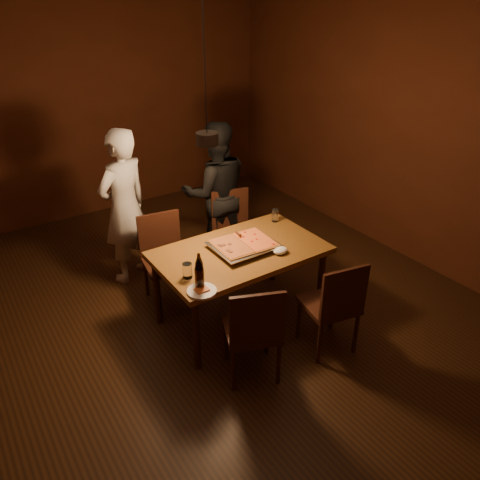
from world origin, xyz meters
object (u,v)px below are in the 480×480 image
diner_dark (216,193)px  chair_far_right (233,224)px  beer_bottle_a (199,273)px  diner_white (125,207)px  chair_near_right (335,300)px  beer_bottle_b (199,267)px  chair_near_left (254,325)px  dining_table (240,257)px  chair_far_left (163,250)px  pendant_lamp (207,138)px  pizza_tray (244,246)px  plate_slice (202,291)px

diner_dark → chair_far_right: bearing=110.5°
beer_bottle_a → diner_white: size_ratio=0.17×
chair_near_right → beer_bottle_b: (-0.94, 0.59, 0.34)m
chair_far_right → chair_near_left: (-0.82, -1.55, 0.00)m
dining_table → chair_far_left: chair_far_left is taller
chair_far_left → chair_far_right: bearing=-163.9°
diner_white → chair_far_right: bearing=135.4°
chair_far_left → pendant_lamp: size_ratio=0.44×
dining_table → beer_bottle_b: bearing=-156.7°
chair_far_left → beer_bottle_a: bearing=89.7°
pizza_tray → chair_far_right: bearing=66.0°
dining_table → diner_white: bearing=113.9°
beer_bottle_b → chair_near_left: bearing=-68.6°
dining_table → diner_dark: size_ratio=0.94×
chair_near_left → pizza_tray: 0.85m
chair_far_left → chair_near_right: bearing=127.0°
plate_slice → chair_far_right: bearing=48.5°
pizza_tray → beer_bottle_b: beer_bottle_b is taller
chair_far_right → pendant_lamp: pendant_lamp is taller
dining_table → beer_bottle_a: (-0.60, -0.33, 0.21)m
pizza_tray → plate_slice: 0.75m
chair_far_right → beer_bottle_a: (-1.06, -1.16, 0.35)m
chair_near_left → pendant_lamp: size_ratio=0.50×
pizza_tray → plate_slice: pizza_tray is taller
dining_table → chair_far_right: size_ratio=2.94×
dining_table → pizza_tray: pizza_tray is taller
chair_far_left → diner_dark: 1.01m
plate_slice → diner_white: size_ratio=0.14×
pizza_tray → plate_slice: bearing=-146.4°
pizza_tray → pendant_lamp: (-0.24, 0.17, 0.99)m
dining_table → chair_near_right: size_ratio=3.04×
chair_near_right → chair_near_left: bearing=-176.7°
chair_far_right → pendant_lamp: (-0.67, -0.66, 1.22)m
beer_bottle_b → chair_near_right: bearing=-32.1°
chair_far_left → chair_near_right: same height
dining_table → diner_white: size_ratio=0.91×
chair_far_left → pizza_tray: size_ratio=0.88×
diner_dark → pendant_lamp: (-0.65, -0.98, 0.96)m
dining_table → beer_bottle_b: 0.62m
plate_slice → dining_table: bearing=32.0°
dining_table → plate_slice: bearing=-148.0°
chair_near_left → pendant_lamp: 1.52m
chair_near_left → beer_bottle_a: bearing=144.3°
chair_far_right → diner_dark: 0.41m
chair_near_right → diner_white: size_ratio=0.30×
dining_table → pendant_lamp: bearing=139.5°
plate_slice → chair_far_left: bearing=80.5°
chair_far_right → beer_bottle_b: beer_bottle_b is taller
beer_bottle_a → beer_bottle_b: 0.11m
chair_near_right → chair_far_right: bearing=98.8°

